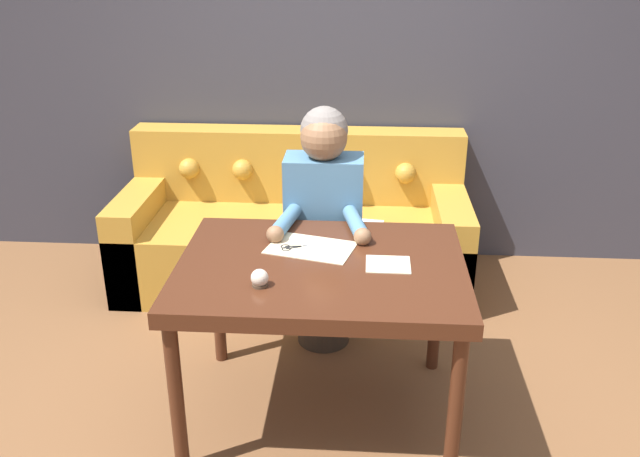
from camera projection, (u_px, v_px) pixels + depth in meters
name	position (u px, v px, depth m)	size (l,w,h in m)	color
ground_plane	(321.00, 411.00, 3.15)	(16.00, 16.00, 0.00)	brown
wall_back	(340.00, 63.00, 4.28)	(8.00, 0.06, 2.60)	#383842
dining_table	(321.00, 280.00, 2.87)	(1.21, 0.92, 0.77)	#472314
couch	(295.00, 232.00, 4.28)	(2.12, 0.90, 0.91)	#B7842D
person	(324.00, 227.00, 3.44)	(0.47, 0.59, 1.29)	#33281E
pattern_paper_main	(311.00, 248.00, 2.98)	(0.42, 0.33, 0.00)	beige
pattern_paper_offcut	(388.00, 265.00, 2.83)	(0.19, 0.17, 0.00)	beige
scissors	(295.00, 247.00, 2.99)	(0.21, 0.11, 0.01)	silver
pin_cushion	(260.00, 279.00, 2.65)	(0.07, 0.07, 0.07)	#4C3828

